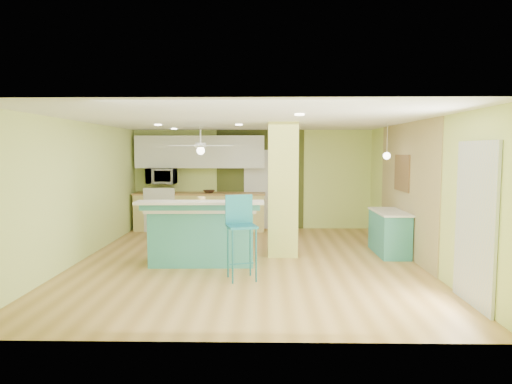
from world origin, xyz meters
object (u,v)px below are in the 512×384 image
peninsula (203,233)px  bar_stool (240,223)px  side_counter (389,232)px  canister (201,202)px  fruit_bowl (209,192)px

peninsula → bar_stool: size_ratio=1.66×
side_counter → canister: bearing=-166.1°
bar_stool → fruit_bowl: bearing=87.6°
side_counter → canister: size_ratio=6.62×
canister → fruit_bowl: bearing=94.7°
peninsula → fruit_bowl: size_ratio=7.27×
peninsula → side_counter: peninsula is taller
side_counter → fruit_bowl: (-3.76, 2.49, 0.56)m
bar_stool → canister: bearing=114.0°
peninsula → side_counter: (3.48, 0.76, -0.11)m
side_counter → canister: canister is taller
side_counter → canister: (-3.48, -0.86, 0.67)m
fruit_bowl → canister: canister is taller
fruit_bowl → canister: size_ratio=1.51×
peninsula → canister: bearing=-93.5°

